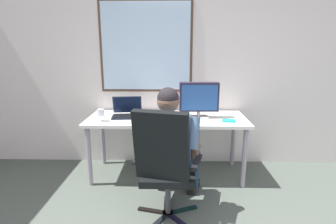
% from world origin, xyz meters
% --- Properties ---
extents(wall_rear, '(5.41, 0.08, 2.59)m').
position_xyz_m(wall_rear, '(-0.02, 2.54, 1.30)').
color(wall_rear, silver).
rests_on(wall_rear, ground).
extents(desk, '(1.83, 0.72, 0.72)m').
position_xyz_m(desk, '(-0.18, 2.12, 0.65)').
color(desk, '#98919F').
rests_on(desk, ground).
extents(office_chair, '(0.62, 0.62, 1.04)m').
position_xyz_m(office_chair, '(-0.17, 1.19, 0.57)').
color(office_chair, black).
rests_on(office_chair, ground).
extents(person_seated, '(0.61, 0.83, 1.18)m').
position_xyz_m(person_seated, '(-0.11, 1.44, 0.62)').
color(person_seated, navy).
rests_on(person_seated, ground).
extents(crt_monitor, '(0.45, 0.19, 0.41)m').
position_xyz_m(crt_monitor, '(0.19, 2.12, 0.95)').
color(crt_monitor, beige).
rests_on(crt_monitor, desk).
extents(laptop, '(0.38, 0.35, 0.23)m').
position_xyz_m(laptop, '(-0.65, 2.18, 0.78)').
color(laptop, black).
rests_on(laptop, desk).
extents(wine_glass, '(0.08, 0.08, 0.14)m').
position_xyz_m(wine_glass, '(-0.90, 1.93, 0.81)').
color(wine_glass, silver).
rests_on(wine_glass, desk).
extents(book_stack, '(0.18, 0.14, 0.04)m').
position_xyz_m(book_stack, '(-0.28, 2.05, 0.74)').
color(book_stack, '#662988').
rests_on(book_stack, desk).
extents(cd_case, '(0.16, 0.15, 0.01)m').
position_xyz_m(cd_case, '(0.52, 1.97, 0.72)').
color(cd_case, '#0C9D8F').
rests_on(cd_case, desk).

